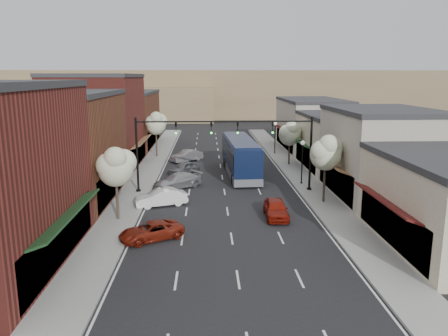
{
  "coord_description": "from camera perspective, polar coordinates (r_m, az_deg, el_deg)",
  "views": [
    {
      "loc": [
        -1.6,
        -31.51,
        10.65
      ],
      "look_at": [
        -0.03,
        8.42,
        2.2
      ],
      "focal_mm": 35.0,
      "sensor_mm": 36.0,
      "label": 1
    }
  ],
  "objects": [
    {
      "name": "parked_car_c",
      "position": [
        42.32,
        -6.11,
        -1.69
      ],
      "size": [
        5.19,
        4.69,
        1.45
      ],
      "primitive_type": "imported",
      "rotation": [
        0.0,
        0.0,
        -0.91
      ],
      "color": "#A0A1A6",
      "rests_on": "ground"
    },
    {
      "name": "signal_mast_left",
      "position": [
        40.16,
        -7.99,
        3.19
      ],
      "size": [
        8.22,
        0.46,
        7.0
      ],
      "color": "black",
      "rests_on": "ground"
    },
    {
      "name": "coach_bus",
      "position": [
        47.71,
        2.13,
        1.56
      ],
      "size": [
        3.5,
        13.13,
        3.97
      ],
      "rotation": [
        0.0,
        0.0,
        0.05
      ],
      "color": "#0E1938",
      "rests_on": "ground"
    },
    {
      "name": "bldg_right_midfar",
      "position": [
        52.35,
        14.79,
        3.32
      ],
      "size": [
        9.14,
        12.1,
        6.4
      ],
      "color": "beige",
      "rests_on": "ground"
    },
    {
      "name": "lamp_post_far",
      "position": [
        60.73,
        6.69,
        4.63
      ],
      "size": [
        0.44,
        0.44,
        4.44
      ],
      "color": "black",
      "rests_on": "ground"
    },
    {
      "name": "curb_right",
      "position": [
        51.83,
        7.34,
        0.07
      ],
      "size": [
        0.25,
        73.0,
        0.17
      ],
      "primitive_type": "cube",
      "color": "gray",
      "rests_on": "ground"
    },
    {
      "name": "parked_car_e",
      "position": [
        55.5,
        -4.91,
        1.59
      ],
      "size": [
        4.31,
        4.02,
        1.44
      ],
      "primitive_type": "imported",
      "rotation": [
        0.0,
        0.0,
        -0.86
      ],
      "color": "gray",
      "rests_on": "ground"
    },
    {
      "name": "bldg_left_midfar",
      "position": [
        53.29,
        -16.05,
        5.83
      ],
      "size": [
        10.14,
        14.1,
        10.9
      ],
      "color": "maroon",
      "rests_on": "ground"
    },
    {
      "name": "lamp_post_near",
      "position": [
        43.72,
        10.2,
        1.68
      ],
      "size": [
        0.44,
        0.44,
        4.44
      ],
      "color": "black",
      "rests_on": "ground"
    },
    {
      "name": "signal_mast_right",
      "position": [
        40.61,
        8.02,
        3.29
      ],
      "size": [
        8.22,
        0.46,
        7.0
      ],
      "color": "black",
      "rests_on": "ground"
    },
    {
      "name": "parked_car_a",
      "position": [
        29.54,
        -9.49,
        -8.14
      ],
      "size": [
        4.69,
        3.81,
        1.19
      ],
      "primitive_type": "imported",
      "rotation": [
        0.0,
        0.0,
        -1.06
      ],
      "color": "maroon",
      "rests_on": "ground"
    },
    {
      "name": "parked_car_b",
      "position": [
        36.82,
        -8.26,
        -3.84
      ],
      "size": [
        4.61,
        2.85,
        1.44
      ],
      "primitive_type": "imported",
      "rotation": [
        0.0,
        0.0,
        -1.24
      ],
      "color": "white",
      "rests_on": "ground"
    },
    {
      "name": "hill_near",
      "position": [
        112.18,
        -14.44,
        8.17
      ],
      "size": [
        50.0,
        20.0,
        8.0
      ],
      "primitive_type": "cube",
      "color": "#7A6647",
      "rests_on": "ground"
    },
    {
      "name": "parked_car_d",
      "position": [
        48.46,
        -5.28,
        0.02
      ],
      "size": [
        3.77,
        4.15,
        1.37
      ],
      "primitive_type": "imported",
      "rotation": [
        0.0,
        0.0,
        -0.67
      ],
      "color": "#5B5E63",
      "rests_on": "ground"
    },
    {
      "name": "tree_right_far",
      "position": [
        52.82,
        8.64,
        4.56
      ],
      "size": [
        2.85,
        2.65,
        5.43
      ],
      "color": "#47382B",
      "rests_on": "ground"
    },
    {
      "name": "red_hatchback",
      "position": [
        33.67,
        6.78,
        -5.3
      ],
      "size": [
        1.81,
        4.26,
        1.44
      ],
      "primitive_type": "imported",
      "rotation": [
        0.0,
        0.0,
        -0.03
      ],
      "color": "maroon",
      "rests_on": "ground"
    },
    {
      "name": "bldg_right_midnear",
      "position": [
        41.07,
        19.69,
        1.79
      ],
      "size": [
        9.14,
        12.1,
        7.9
      ],
      "color": "#B3AA9A",
      "rests_on": "ground"
    },
    {
      "name": "bldg_left_midnear",
      "position": [
        40.03,
        -20.64,
        2.56
      ],
      "size": [
        10.14,
        14.1,
        9.4
      ],
      "color": "brown",
      "rests_on": "ground"
    },
    {
      "name": "sidewalk_left",
      "position": [
        51.56,
        -9.79,
        -0.07
      ],
      "size": [
        2.8,
        73.0,
        0.15
      ],
      "primitive_type": "cube",
      "color": "gray",
      "rests_on": "ground"
    },
    {
      "name": "ground",
      "position": [
        33.3,
        0.62,
        -6.71
      ],
      "size": [
        160.0,
        160.0,
        0.0
      ],
      "primitive_type": "plane",
      "color": "black",
      "rests_on": "ground"
    },
    {
      "name": "tree_left_far",
      "position": [
        58.15,
        -8.86,
        5.83
      ],
      "size": [
        2.85,
        2.65,
        6.13
      ],
      "color": "#47382B",
      "rests_on": "ground"
    },
    {
      "name": "bldg_right_far",
      "position": [
        65.7,
        11.29,
        5.6
      ],
      "size": [
        9.14,
        16.1,
        7.4
      ],
      "color": "#B3AA9A",
      "rests_on": "ground"
    },
    {
      "name": "tree_left_near",
      "position": [
        32.78,
        -13.92,
        0.28
      ],
      "size": [
        2.85,
        2.65,
        5.69
      ],
      "color": "#47382B",
      "rests_on": "ground"
    },
    {
      "name": "curb_left",
      "position": [
        51.4,
        -8.24,
        -0.06
      ],
      "size": [
        0.25,
        73.0,
        0.17
      ],
      "primitive_type": "cube",
      "color": "gray",
      "rests_on": "ground"
    },
    {
      "name": "bldg_left_far",
      "position": [
        68.98,
        -12.87,
        6.24
      ],
      "size": [
        10.14,
        18.1,
        8.4
      ],
      "color": "brown",
      "rests_on": "ground"
    },
    {
      "name": "tree_right_near",
      "position": [
        37.34,
        13.24,
        2.06
      ],
      "size": [
        2.85,
        2.65,
        5.95
      ],
      "color": "#47382B",
      "rests_on": "ground"
    },
    {
      "name": "hill_far",
      "position": [
        121.61,
        -1.52,
        9.74
      ],
      "size": [
        120.0,
        30.0,
        12.0
      ],
      "primitive_type": "cube",
      "color": "#7A6647",
      "rests_on": "ground"
    },
    {
      "name": "sidewalk_right",
      "position": [
        52.08,
        8.86,
        0.08
      ],
      "size": [
        2.8,
        73.0,
        0.15
      ],
      "primitive_type": "cube",
      "color": "gray",
      "rests_on": "ground"
    }
  ]
}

